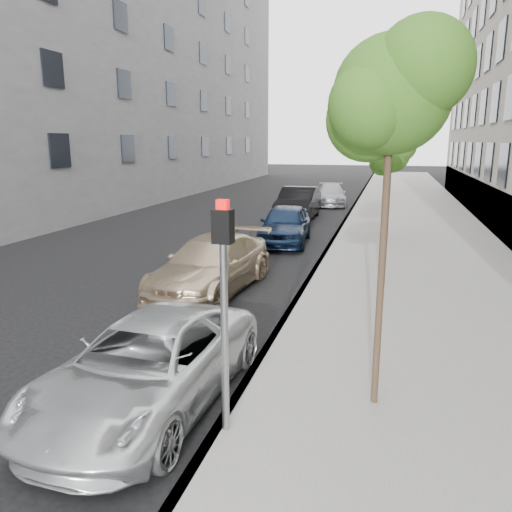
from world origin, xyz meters
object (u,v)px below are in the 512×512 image
at_px(tree_far, 392,154).
at_px(sedan_black, 298,203).
at_px(suv, 211,265).
at_px(tree_near, 394,95).
at_px(sedan_blue, 285,224).
at_px(signal_pole, 224,291).
at_px(minivan, 148,365).
at_px(sedan_rear, 331,195).
at_px(tree_mid, 394,122).

xyz_separation_m(tree_far, sedan_black, (-4.47, 5.02, -2.61)).
bearing_deg(suv, sedan_black, 95.82).
relative_size(tree_near, sedan_black, 1.07).
height_order(tree_far, suv, tree_far).
bearing_deg(sedan_blue, sedan_black, 90.99).
height_order(signal_pole, minivan, signal_pole).
xyz_separation_m(minivan, sedan_rear, (-0.22, 24.98, -0.01)).
bearing_deg(sedan_blue, minivan, -92.24).
height_order(tree_far, minivan, tree_far).
relative_size(tree_near, sedan_blue, 1.19).
distance_m(tree_far, minivan, 14.38).
relative_size(sedan_black, sedan_rear, 1.12).
relative_size(tree_near, sedan_rear, 1.19).
bearing_deg(tree_near, sedan_blue, 108.04).
relative_size(tree_far, minivan, 0.89).
bearing_deg(suv, signal_pole, -62.66).
xyz_separation_m(tree_mid, sedan_black, (-4.47, 11.52, -3.58)).
height_order(signal_pole, sedan_black, signal_pole).
xyz_separation_m(tree_mid, signal_pole, (-1.93, -7.76, -2.32)).
xyz_separation_m(suv, sedan_rear, (0.90, 19.16, -0.07)).
relative_size(tree_far, sedan_rear, 0.94).
distance_m(tree_mid, sedan_blue, 7.54).
distance_m(signal_pole, suv, 6.98).
relative_size(signal_pole, sedan_rear, 0.70).
bearing_deg(minivan, tree_far, 79.28).
xyz_separation_m(tree_near, minivan, (-3.33, -0.71, -3.86)).
xyz_separation_m(sedan_blue, sedan_rear, (0.31, 12.41, -0.11)).
relative_size(tree_near, tree_mid, 1.04).
bearing_deg(sedan_black, tree_mid, -69.25).
relative_size(minivan, sedan_blue, 1.06).
relative_size(tree_near, signal_pole, 1.71).
distance_m(minivan, suv, 5.93).
bearing_deg(sedan_blue, sedan_rear, 83.89).
relative_size(tree_mid, signal_pole, 1.65).
xyz_separation_m(signal_pole, sedan_black, (-2.55, 19.28, -1.26)).
xyz_separation_m(tree_near, sedan_black, (-4.47, 18.02, -3.69)).
height_order(tree_far, sedan_rear, tree_far).
bearing_deg(tree_far, suv, -119.42).
bearing_deg(tree_far, minivan, -103.64).
height_order(minivan, sedan_rear, minivan).
distance_m(tree_mid, sedan_black, 12.87).
bearing_deg(suv, tree_near, -43.22).
bearing_deg(minivan, tree_near, 15.04).
distance_m(tree_near, signal_pole, 3.35).
distance_m(minivan, sedan_blue, 12.58).
height_order(tree_near, tree_mid, tree_near).
height_order(tree_far, sedan_black, tree_far).
bearing_deg(tree_far, tree_mid, -90.00).
relative_size(tree_far, sedan_black, 0.84).
distance_m(signal_pole, sedan_rear, 25.61).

